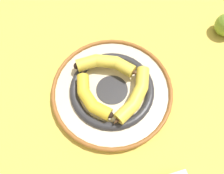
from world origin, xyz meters
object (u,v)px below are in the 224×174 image
banana_b (90,97)px  decorative_bowl (112,90)px  banana_c (135,96)px  banana_a (107,64)px

banana_b → decorative_bowl: bearing=87.3°
banana_b → banana_c: size_ratio=0.95×
decorative_bowl → banana_b: size_ratio=2.11×
decorative_bowl → banana_c: banana_c is taller
banana_a → banana_b: banana_a is taller
banana_c → banana_a: bearing=63.5°
decorative_bowl → banana_c: size_ratio=2.00×
banana_b → banana_c: (-0.11, 0.07, 0.00)m
banana_a → decorative_bowl: bearing=109.3°
banana_b → banana_a: bearing=122.5°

